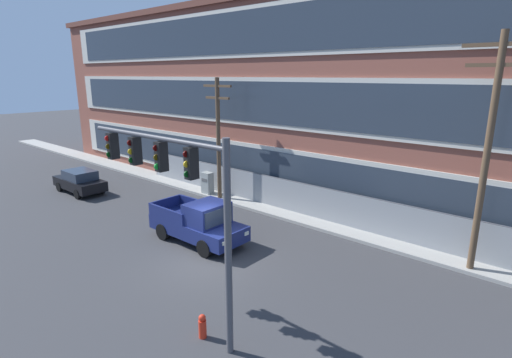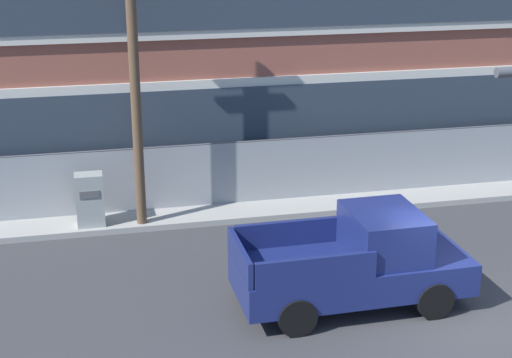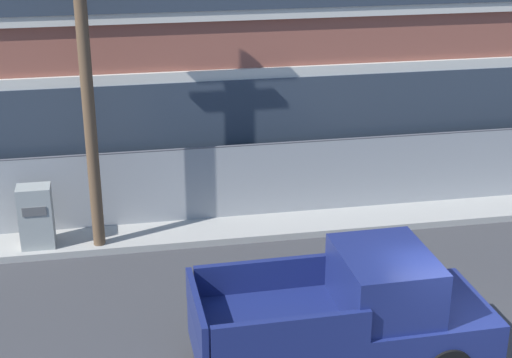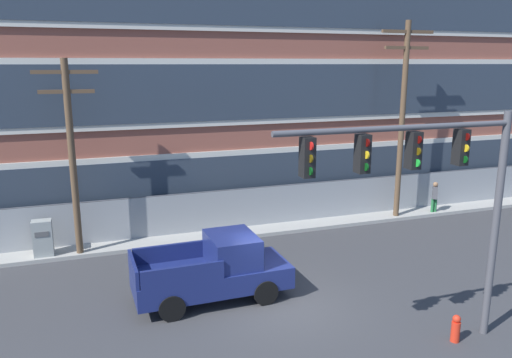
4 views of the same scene
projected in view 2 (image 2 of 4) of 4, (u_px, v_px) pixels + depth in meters
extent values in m
plane|color=#38383A|center=(458.00, 321.00, 16.14)|extent=(160.00, 160.00, 0.00)
cube|color=#9E9B93|center=(348.00, 200.00, 22.52)|extent=(80.00, 1.73, 0.16)
cube|color=beige|center=(307.00, 124.00, 22.36)|extent=(48.27, 0.10, 2.86)
cube|color=#2D3844|center=(308.00, 125.00, 22.30)|extent=(46.17, 0.06, 2.38)
cube|color=gray|center=(405.00, 163.00, 22.93)|extent=(31.74, 0.04, 1.92)
cylinder|color=#4C4C51|center=(407.00, 131.00, 22.62)|extent=(31.74, 0.05, 0.05)
cube|color=navy|center=(352.00, 273.00, 16.55)|extent=(4.95, 2.10, 0.70)
cube|color=navy|center=(384.00, 233.00, 16.43)|extent=(1.51, 1.88, 0.97)
cube|color=#283342|center=(418.00, 230.00, 16.60)|extent=(0.09, 1.65, 0.73)
cube|color=navy|center=(289.00, 233.00, 16.96)|extent=(2.46, 0.16, 0.56)
cube|color=navy|center=(316.00, 270.00, 15.23)|extent=(2.46, 0.16, 0.56)
cube|color=navy|center=(240.00, 257.00, 15.80)|extent=(0.14, 1.94, 0.56)
cylinder|color=black|center=(398.00, 262.00, 17.85)|extent=(0.80, 0.27, 0.80)
cylinder|color=black|center=(434.00, 300.00, 16.14)|extent=(0.80, 0.27, 0.80)
cylinder|color=black|center=(273.00, 276.00, 17.19)|extent=(0.80, 0.27, 0.80)
cylinder|color=black|center=(297.00, 317.00, 15.48)|extent=(0.80, 0.27, 0.80)
cube|color=white|center=(444.00, 244.00, 17.72)|extent=(0.06, 0.24, 0.16)
cube|color=white|center=(475.00, 270.00, 16.42)|extent=(0.06, 0.24, 0.16)
cylinder|color=brown|center=(135.00, 88.00, 19.53)|extent=(0.26, 0.26, 7.59)
cube|color=#939993|center=(90.00, 203.00, 20.38)|extent=(0.72, 0.52, 1.56)
cube|color=#515151|center=(90.00, 195.00, 20.03)|extent=(0.50, 0.02, 0.20)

